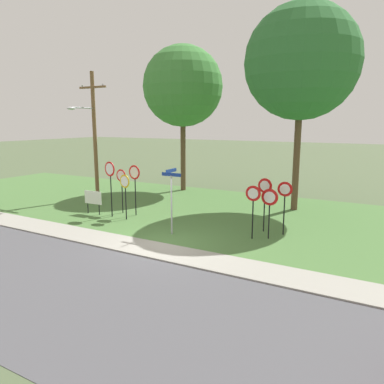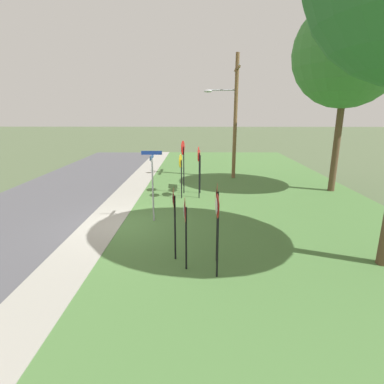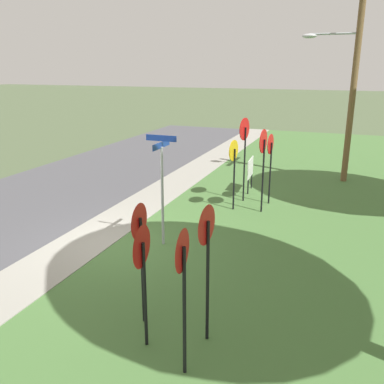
{
  "view_description": "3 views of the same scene",
  "coord_description": "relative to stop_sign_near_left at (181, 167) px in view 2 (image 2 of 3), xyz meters",
  "views": [
    {
      "loc": [
        7.95,
        -11.97,
        4.91
      ],
      "look_at": [
        -0.66,
        3.35,
        1.56
      ],
      "focal_mm": 34.54,
      "sensor_mm": 36.0,
      "label": 1
    },
    {
      "loc": [
        11.15,
        2.99,
        4.42
      ],
      "look_at": [
        -1.17,
        2.81,
        1.1
      ],
      "focal_mm": 27.97,
      "sensor_mm": 36.0,
      "label": 2
    },
    {
      "loc": [
        8.78,
        5.56,
        4.56
      ],
      "look_at": [
        0.44,
        2.4,
        1.86
      ],
      "focal_mm": 39.05,
      "sensor_mm": 36.0,
      "label": 3
    }
  ],
  "objects": [
    {
      "name": "yield_sign_near_right",
      "position": [
        7.27,
        0.48,
        -0.07
      ],
      "size": [
        0.71,
        0.11,
        2.15
      ],
      "rotation": [
        0.0,
        0.0,
        0.08
      ],
      "color": "black",
      "rests_on": "grass_median"
    },
    {
      "name": "oak_tree_left",
      "position": [
        -1.67,
        8.51,
        5.61
      ],
      "size": [
        5.53,
        5.53,
        10.05
      ],
      "color": "brown",
      "rests_on": "grass_median"
    },
    {
      "name": "stop_sign_far_center",
      "position": [
        -1.02,
        0.08,
        0.46
      ],
      "size": [
        0.75,
        0.16,
        2.88
      ],
      "rotation": [
        0.0,
        0.0,
        -0.18
      ],
      "color": "black",
      "rests_on": "grass_median"
    },
    {
      "name": "yield_sign_near_left",
      "position": [
        6.67,
        0.13,
        0.03
      ],
      "size": [
        0.66,
        0.11,
        2.29
      ],
      "rotation": [
        0.0,
        0.0,
        0.05
      ],
      "color": "black",
      "rests_on": "grass_median"
    },
    {
      "name": "stop_sign_near_left",
      "position": [
        0.0,
        0.0,
        0.0
      ],
      "size": [
        0.66,
        0.13,
        2.3
      ],
      "rotation": [
        0.0,
        0.0,
        -0.15
      ],
      "color": "black",
      "rests_on": "grass_median"
    },
    {
      "name": "yield_sign_far_left",
      "position": [
        7.66,
        1.33,
        0.09
      ],
      "size": [
        0.65,
        0.11,
        2.36
      ],
      "rotation": [
        0.0,
        0.0,
        0.07
      ],
      "color": "black",
      "rests_on": "grass_median"
    },
    {
      "name": "sidewalk_strip",
      "position": [
        3.85,
        -2.99,
        -1.66
      ],
      "size": [
        44.0,
        1.6,
        0.06
      ],
      "primitive_type": "cube",
      "color": "#99968C",
      "rests_on": "ground_plane"
    },
    {
      "name": "stop_sign_near_right",
      "position": [
        -1.04,
        0.97,
        0.07
      ],
      "size": [
        0.67,
        0.11,
        2.39
      ],
      "rotation": [
        0.0,
        0.0,
        -0.09
      ],
      "color": "black",
      "rests_on": "grass_median"
    },
    {
      "name": "road_asphalt",
      "position": [
        3.85,
        -6.99,
        -1.69
      ],
      "size": [
        44.0,
        6.4,
        0.01
      ],
      "primitive_type": "cube",
      "color": "#4C4C51",
      "rests_on": "ground_plane"
    },
    {
      "name": "grass_median",
      "position": [
        3.85,
        3.81,
        -1.67
      ],
      "size": [
        44.0,
        12.0,
        0.04
      ],
      "primitive_type": "cube",
      "color": "#477038",
      "rests_on": "ground_plane"
    },
    {
      "name": "street_name_post",
      "position": [
        3.36,
        -0.96,
        0.08
      ],
      "size": [
        0.96,
        0.82,
        2.9
      ],
      "rotation": [
        0.0,
        0.0,
        -0.0
      ],
      "color": "#9EA0A8",
      "rests_on": "grass_median"
    },
    {
      "name": "notice_board",
      "position": [
        -2.25,
        0.05,
        -0.82
      ],
      "size": [
        1.1,
        0.1,
        1.25
      ],
      "rotation": [
        0.0,
        0.0,
        0.06
      ],
      "color": "black",
      "rests_on": "grass_median"
    },
    {
      "name": "yield_sign_far_right",
      "position": [
        6.75,
        1.39,
        0.15
      ],
      "size": [
        0.66,
        0.12,
        2.43
      ],
      "rotation": [
        0.0,
        0.0,
        -0.09
      ],
      "color": "black",
      "rests_on": "grass_median"
    },
    {
      "name": "stop_sign_far_left",
      "position": [
        -0.1,
        0.91,
        0.29
      ],
      "size": [
        0.74,
        0.12,
        2.67
      ],
      "rotation": [
        0.0,
        0.0,
        -0.1
      ],
      "color": "black",
      "rests_on": "grass_median"
    },
    {
      "name": "utility_pole",
      "position": [
        -5.06,
        3.17,
        2.64
      ],
      "size": [
        2.1,
        2.2,
        7.91
      ],
      "color": "brown",
      "rests_on": "grass_median"
    },
    {
      "name": "ground_plane",
      "position": [
        3.85,
        -2.19,
        -1.69
      ],
      "size": [
        160.0,
        160.0,
        0.0
      ],
      "primitive_type": "plane",
      "color": "#4C5B3D"
    }
  ]
}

